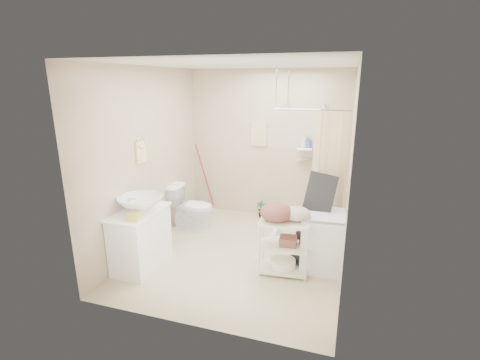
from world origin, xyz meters
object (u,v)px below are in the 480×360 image
Objects in this scene: vanity at (141,238)px; washing_machine at (322,241)px; toilet at (192,207)px; laundry_rack at (284,242)px.

washing_machine is at bearing 15.14° from vanity.
washing_machine reaches higher than toilet.
washing_machine is 0.90× the size of laundry_rack.
laundry_rack reaches higher than toilet.
vanity is 1.33m from toilet.
laundry_rack is (1.72, -0.93, 0.05)m from toilet.
laundry_rack is at bearing -119.13° from toilet.
washing_machine is (2.30, 0.66, -0.00)m from vanity.
toilet is 2.28m from washing_machine.
laundry_rack is at bearing -152.55° from washing_machine.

